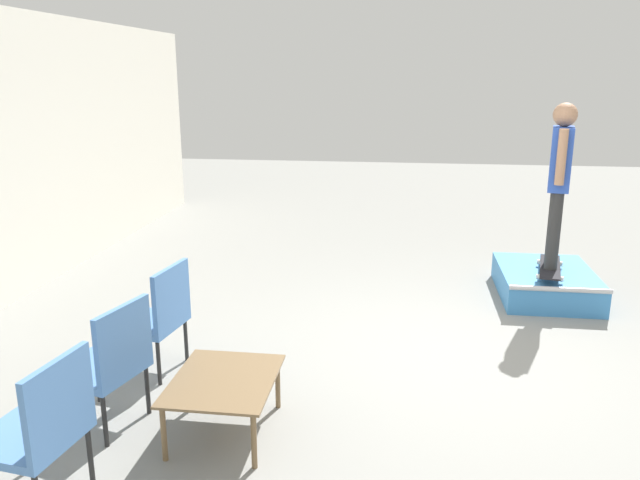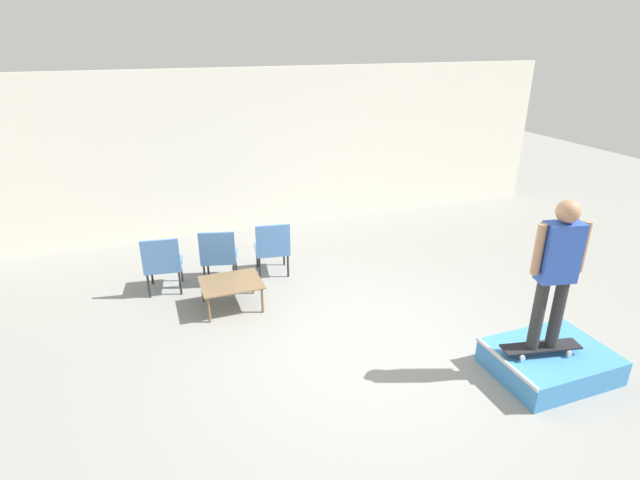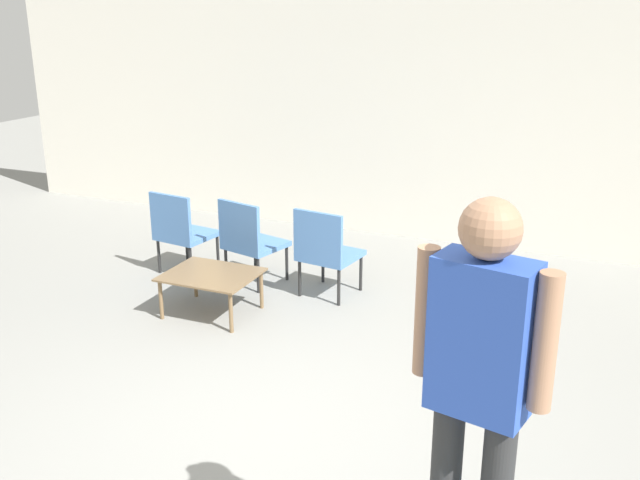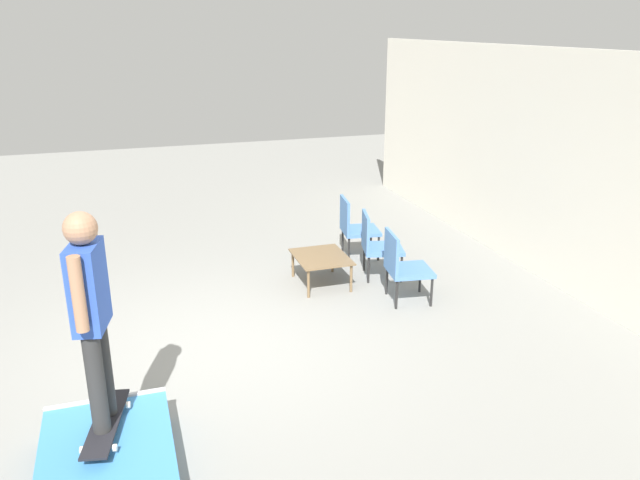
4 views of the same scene
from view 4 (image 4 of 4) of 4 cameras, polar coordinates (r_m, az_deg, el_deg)
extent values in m
plane|color=gray|center=(6.80, -9.27, -9.86)|extent=(24.00, 24.00, 0.00)
cube|color=white|center=(8.15, 23.45, 5.02)|extent=(12.00, 0.06, 3.00)
cube|color=#3D84C6|center=(5.24, -18.79, -18.64)|extent=(1.27, 0.97, 0.29)
cylinder|color=#B7B7BC|center=(5.68, -18.97, -13.63)|extent=(0.05, 0.97, 0.05)
cube|color=black|center=(5.25, -18.98, -15.47)|extent=(0.90, 0.38, 0.02)
cylinder|color=white|center=(5.02, -18.25, -17.59)|extent=(0.06, 0.04, 0.05)
cylinder|color=white|center=(5.08, -20.91, -17.50)|extent=(0.06, 0.04, 0.05)
cylinder|color=white|center=(5.46, -17.12, -14.21)|extent=(0.06, 0.04, 0.05)
cylinder|color=white|center=(5.51, -19.54, -14.16)|extent=(0.06, 0.04, 0.05)
cylinder|color=#2D2D2D|center=(5.12, -19.21, -10.97)|extent=(0.13, 0.13, 0.80)
cylinder|color=#2D2D2D|center=(4.94, -19.77, -12.24)|extent=(0.13, 0.13, 0.80)
cube|color=#2D51B7|center=(4.72, -20.45, -4.02)|extent=(0.41, 0.28, 0.64)
cylinder|color=#A87A5B|center=(4.91, -19.85, -2.41)|extent=(0.09, 0.09, 0.54)
cylinder|color=#A87A5B|center=(4.49, -21.24, -4.65)|extent=(0.09, 0.09, 0.54)
sphere|color=#A87A5B|center=(4.57, -21.08, 1.02)|extent=(0.23, 0.23, 0.23)
cube|color=brown|center=(8.16, 0.11, -1.55)|extent=(0.82, 0.67, 0.02)
cylinder|color=brown|center=(8.48, -2.49, -2.18)|extent=(0.04, 0.04, 0.38)
cylinder|color=brown|center=(7.83, -1.06, -4.02)|extent=(0.04, 0.04, 0.38)
cylinder|color=brown|center=(8.64, 1.16, -1.75)|extent=(0.04, 0.04, 0.38)
cylinder|color=brown|center=(8.01, 2.86, -3.51)|extent=(0.04, 0.04, 0.38)
cylinder|color=black|center=(9.09, 5.37, -0.76)|extent=(0.03, 0.03, 0.37)
cylinder|color=black|center=(9.49, 4.68, 0.13)|extent=(0.03, 0.03, 0.37)
cylinder|color=black|center=(8.99, 2.66, -0.93)|extent=(0.03, 0.03, 0.37)
cylinder|color=black|center=(9.39, 2.08, -0.02)|extent=(0.03, 0.03, 0.37)
cube|color=#4C7AB7|center=(9.17, 3.73, 0.86)|extent=(0.59, 0.59, 0.05)
cube|color=#4C7AB7|center=(9.04, 2.28, 2.34)|extent=(0.52, 0.11, 0.47)
cylinder|color=black|center=(8.36, 7.45, -2.64)|extent=(0.03, 0.03, 0.37)
cylinder|color=black|center=(8.77, 6.92, -1.58)|extent=(0.03, 0.03, 0.37)
cylinder|color=black|center=(8.29, 4.46, -2.73)|extent=(0.03, 0.03, 0.37)
cylinder|color=black|center=(8.70, 4.06, -1.65)|extent=(0.03, 0.03, 0.37)
cube|color=#4C7AB7|center=(8.45, 5.77, -0.80)|extent=(0.63, 0.63, 0.05)
cube|color=#4C7AB7|center=(8.33, 4.20, 0.84)|extent=(0.51, 0.17, 0.47)
cylinder|color=black|center=(7.72, 10.16, -4.71)|extent=(0.03, 0.03, 0.37)
cylinder|color=black|center=(8.10, 9.14, -3.48)|extent=(0.03, 0.03, 0.37)
cylinder|color=black|center=(7.59, 7.02, -4.98)|extent=(0.03, 0.03, 0.37)
cylinder|color=black|center=(7.97, 6.13, -3.71)|extent=(0.03, 0.03, 0.37)
cube|color=#4C7AB7|center=(7.76, 8.19, -2.77)|extent=(0.59, 0.59, 0.05)
cube|color=#4C7AB7|center=(7.60, 6.55, -1.08)|extent=(0.52, 0.12, 0.47)
camera|label=1|loc=(10.98, -11.81, 13.94)|focal=35.00mm
camera|label=2|loc=(9.05, -44.62, 15.79)|focal=28.00mm
camera|label=3|loc=(4.90, -53.16, 5.06)|focal=40.00mm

